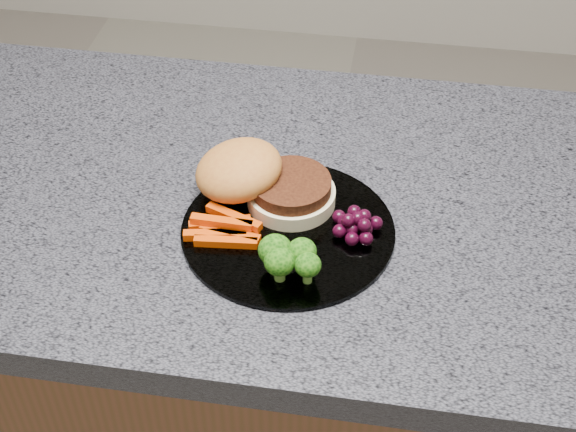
% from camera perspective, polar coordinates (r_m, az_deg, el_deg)
% --- Properties ---
extents(island_cabinet, '(1.20, 0.60, 0.86)m').
position_cam_1_polar(island_cabinet, '(1.39, -2.07, -13.11)').
color(island_cabinet, '#56301D').
rests_on(island_cabinet, ground).
extents(countertop, '(1.20, 0.60, 0.04)m').
position_cam_1_polar(countertop, '(1.05, -2.66, 1.04)').
color(countertop, '#4B4B55').
rests_on(countertop, island_cabinet).
extents(plate, '(0.26, 0.26, 0.01)m').
position_cam_1_polar(plate, '(0.97, 0.00, -1.00)').
color(plate, white).
rests_on(plate, countertop).
extents(burger, '(0.18, 0.12, 0.06)m').
position_cam_1_polar(burger, '(1.00, -2.20, 2.53)').
color(burger, beige).
rests_on(burger, plate).
extents(carrot_sticks, '(0.09, 0.06, 0.02)m').
position_cam_1_polar(carrot_sticks, '(0.96, -4.49, -0.88)').
color(carrot_sticks, '#D03C03').
rests_on(carrot_sticks, plate).
extents(broccoli, '(0.07, 0.05, 0.05)m').
position_cam_1_polar(broccoli, '(0.90, -0.03, -2.89)').
color(broccoli, '#679C38').
rests_on(broccoli, plate).
extents(grape_bunch, '(0.06, 0.05, 0.03)m').
position_cam_1_polar(grape_bunch, '(0.96, 4.85, -0.60)').
color(grape_bunch, black).
rests_on(grape_bunch, plate).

